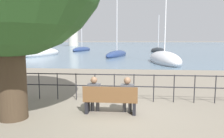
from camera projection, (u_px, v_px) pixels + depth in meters
The scene contains 12 objects.
ground_plane at pixel (111, 113), 7.00m from camera, with size 1000.00×1000.00×0.00m, color gray.
harbor_water at pixel (132, 44), 165.72m from camera, with size 600.00×300.00×0.01m.
park_bench at pixel (110, 101), 6.88m from camera, with size 1.70×0.45×0.90m.
seated_person_left at pixel (94, 93), 6.98m from camera, with size 0.39×0.35×1.18m.
seated_person_right at pixel (127, 93), 6.88m from camera, with size 0.41×0.35×1.18m.
promenade_railing at pixel (114, 83), 8.34m from camera, with size 10.50×0.04×1.05m.
sailboat_0 at pixel (158, 51), 43.50m from camera, with size 3.36×6.55×7.65m.
sailboat_1 at pixel (42, 53), 33.65m from camera, with size 4.27×9.18×8.68m.
sailboat_2 at pixel (82, 50), 48.99m from camera, with size 3.58×9.00×9.32m.
sailboat_4 at pixel (164, 59), 22.59m from camera, with size 3.46×8.54×10.61m.
sailboat_5 at pixel (117, 54), 32.32m from camera, with size 3.58×8.99×9.37m.
harbor_lighthouse at pixel (73, 12), 88.18m from camera, with size 4.02×4.02×29.21m.
Camera 1 is at (0.67, -6.72, 2.31)m, focal length 35.00 mm.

